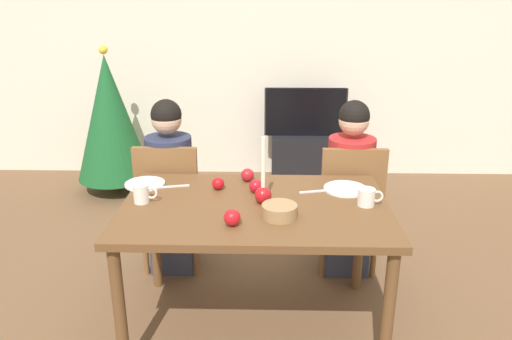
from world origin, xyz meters
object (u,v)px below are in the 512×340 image
at_px(person_right_child, 349,191).
at_px(apple_by_left_plate, 255,186).
at_px(mug_left, 142,194).
at_px(apple_far_edge, 218,184).
at_px(tv, 306,112).
at_px(plate_right, 345,189).
at_px(chair_left, 170,199).
at_px(bowl_walnuts, 279,211).
at_px(plate_left, 145,184).
at_px(christmas_tree, 110,118).
at_px(mug_right, 367,197).
at_px(chair_right, 349,201).
at_px(tv_stand, 304,158).
at_px(dining_table, 255,219).
at_px(apple_by_right_mug, 232,218).
at_px(person_left_child, 171,189).
at_px(candle_centerpiece, 263,190).
at_px(apple_near_candle, 247,175).

height_order(person_right_child, apple_by_left_plate, person_right_child).
bearing_deg(mug_left, apple_far_edge, 26.69).
xyz_separation_m(tv, plate_right, (0.08, -2.08, 0.05)).
xyz_separation_m(chair_left, bowl_walnuts, (0.70, -0.76, 0.27)).
bearing_deg(plate_left, bowl_walnuts, -28.56).
height_order(christmas_tree, plate_right, christmas_tree).
bearing_deg(christmas_tree, apple_by_left_plate, -53.29).
bearing_deg(mug_right, apple_by_left_plate, 164.76).
height_order(chair_right, apple_far_edge, chair_right).
xyz_separation_m(person_right_child, tv_stand, (-0.17, 1.66, -0.33)).
bearing_deg(dining_table, christmas_tree, 124.47).
bearing_deg(tv, mug_right, -86.13).
bearing_deg(apple_far_edge, person_right_child, 28.09).
distance_m(person_right_child, apple_by_right_mug, 1.15).
relative_size(person_left_child, candle_centerpiece, 3.24).
bearing_deg(apple_near_candle, dining_table, -81.08).
height_order(dining_table, person_right_child, person_right_child).
distance_m(tv_stand, mug_right, 2.36).
bearing_deg(mug_right, plate_right, 110.27).
height_order(chair_left, person_right_child, person_right_child).
bearing_deg(plate_right, chair_left, 160.05).
relative_size(chair_left, apple_by_left_plate, 11.96).
distance_m(bowl_walnuts, apple_near_candle, 0.52).
height_order(tv, plate_right, tv).
relative_size(plate_right, apple_near_candle, 3.20).
xyz_separation_m(christmas_tree, candle_centerpiece, (1.42, -1.99, 0.11)).
relative_size(plate_left, apple_near_candle, 2.99).
bearing_deg(person_left_child, plate_right, -21.46).
xyz_separation_m(apple_near_candle, apple_far_edge, (-0.16, -0.13, -0.00)).
xyz_separation_m(person_right_child, apple_by_left_plate, (-0.60, -0.47, 0.22)).
bearing_deg(plate_left, apple_by_right_mug, -43.55).
relative_size(person_left_child, apple_far_edge, 16.72).
xyz_separation_m(apple_near_candle, apple_by_right_mug, (-0.05, -0.59, 0.00)).
bearing_deg(plate_right, plate_left, 177.53).
distance_m(tv_stand, apple_far_edge, 2.26).
relative_size(person_left_child, apple_by_right_mug, 14.34).
relative_size(person_right_child, mug_left, 9.18).
relative_size(christmas_tree, apple_far_edge, 19.44).
height_order(dining_table, mug_left, mug_left).
height_order(person_right_child, bowl_walnuts, person_right_child).
relative_size(tv, apple_by_left_plate, 10.50).
xyz_separation_m(chair_left, mug_left, (-0.02, -0.59, 0.29)).
relative_size(tv, christmas_tree, 0.58).
distance_m(dining_table, plate_left, 0.70).
bearing_deg(person_left_child, mug_left, -92.01).
bearing_deg(candle_centerpiece, person_left_child, 134.81).
relative_size(christmas_tree, plate_right, 5.57).
height_order(person_right_child, tv_stand, person_right_child).
distance_m(bowl_walnuts, apple_by_right_mug, 0.25).
bearing_deg(dining_table, chair_right, 45.40).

